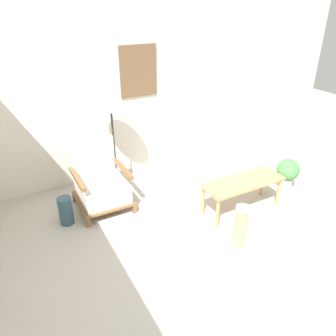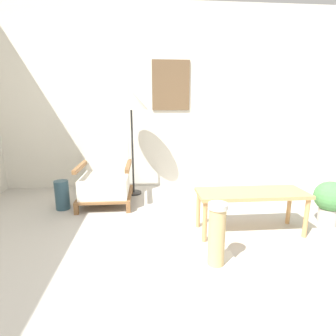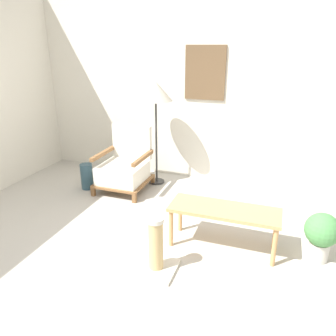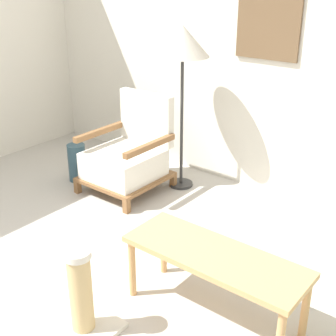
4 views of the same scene
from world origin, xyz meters
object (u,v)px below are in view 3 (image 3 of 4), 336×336
Objects in this scene: vase at (87,176)px; scratching_post at (156,251)px; coffee_table at (224,213)px; potted_plant at (322,233)px; armchair at (125,167)px; floor_lamp at (156,94)px.

vase is 2.07m from scratching_post.
potted_plant is at bearing 5.44° from coffee_table.
armchair reaches higher than potted_plant.
scratching_post is at bearing -55.21° from armchair.
vase is at bearing 159.15° from coffee_table.
potted_plant is 1.53m from scratching_post.
potted_plant is at bearing 25.14° from scratching_post.
armchair is 0.56m from vase.
scratching_post is (1.06, -1.52, -0.12)m from armchair.
coffee_table is 0.77m from scratching_post.
vase is 0.75× the size of potted_plant.
coffee_table is (1.22, -1.31, -0.92)m from floor_lamp.
scratching_post reaches higher than coffee_table.
floor_lamp reaches higher than vase.
scratching_post reaches higher than vase.
coffee_table is 2.00× the size of scratching_post.
coffee_table is 2.96× the size of vase.
floor_lamp is 4.04× the size of vase.
floor_lamp is (0.34, 0.35, 0.97)m from armchair.
floor_lamp is at bearing 149.85° from potted_plant.
vase is (-2.07, 0.79, -0.19)m from coffee_table.
floor_lamp is at bearing 31.59° from vase.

